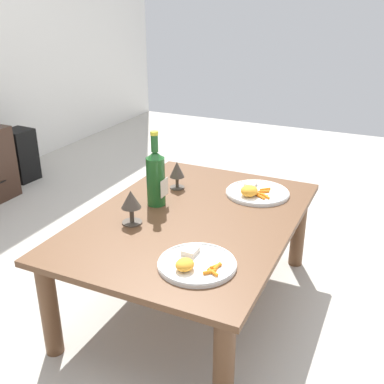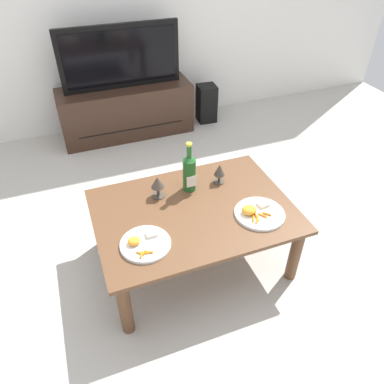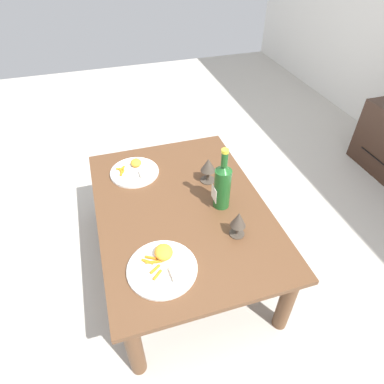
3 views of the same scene
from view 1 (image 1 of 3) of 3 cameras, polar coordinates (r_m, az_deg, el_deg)
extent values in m
plane|color=#B7B2A8|center=(2.16, 0.01, -13.39)|extent=(6.40, 6.40, 0.00)
cube|color=brown|center=(1.94, 0.01, -3.39)|extent=(1.17, 0.83, 0.03)
cylinder|color=brown|center=(1.56, 3.97, -20.94)|extent=(0.07, 0.07, 0.41)
cylinder|color=brown|center=(2.38, 13.10, -4.48)|extent=(0.07, 0.07, 0.41)
cylinder|color=brown|center=(1.86, -17.34, -13.68)|extent=(0.07, 0.07, 0.41)
cylinder|color=brown|center=(2.59, -2.21, -1.53)|extent=(0.07, 0.07, 0.41)
cube|color=black|center=(3.66, -20.56, 4.32)|extent=(0.20, 0.20, 0.39)
cylinder|color=#1E5923|center=(2.01, -4.53, 1.31)|extent=(0.08, 0.08, 0.22)
cone|color=#1E5923|center=(1.96, -4.64, 4.64)|extent=(0.08, 0.08, 0.04)
cylinder|color=#1E5923|center=(1.95, -4.68, 6.05)|extent=(0.03, 0.03, 0.07)
cylinder|color=yellow|center=(1.94, -4.73, 7.31)|extent=(0.03, 0.03, 0.02)
cube|color=silver|center=(2.00, -3.46, 0.55)|extent=(0.07, 0.00, 0.08)
cylinder|color=#473D33|center=(1.89, -7.45, -3.77)|extent=(0.08, 0.08, 0.01)
cylinder|color=#473D33|center=(1.88, -7.50, -2.81)|extent=(0.02, 0.02, 0.06)
cone|color=#473D33|center=(1.85, -7.61, -0.89)|extent=(0.08, 0.08, 0.07)
cylinder|color=#473D33|center=(2.21, -1.85, 0.57)|extent=(0.07, 0.07, 0.01)
cylinder|color=#473D33|center=(2.20, -1.86, 1.27)|extent=(0.02, 0.02, 0.05)
cone|color=#473D33|center=(2.18, -1.88, 2.84)|extent=(0.07, 0.07, 0.08)
cylinder|color=white|center=(1.59, 0.64, -9.00)|extent=(0.27, 0.27, 0.01)
torus|color=white|center=(1.59, 0.64, -8.76)|extent=(0.27, 0.27, 0.01)
ellipsoid|color=orange|center=(1.54, -0.91, -9.02)|extent=(0.07, 0.06, 0.04)
cube|color=beige|center=(1.64, -0.20, -7.34)|extent=(0.06, 0.05, 0.02)
cylinder|color=orange|center=(1.53, 2.20, -9.91)|extent=(0.04, 0.04, 0.01)
cylinder|color=orange|center=(1.53, 2.59, -9.95)|extent=(0.03, 0.05, 0.01)
cylinder|color=orange|center=(1.56, 3.12, -9.24)|extent=(0.05, 0.02, 0.01)
cylinder|color=orange|center=(1.56, 2.97, -9.19)|extent=(0.04, 0.03, 0.01)
cylinder|color=white|center=(2.16, 8.14, -0.13)|extent=(0.30, 0.30, 0.01)
torus|color=white|center=(2.16, 8.15, 0.06)|extent=(0.29, 0.29, 0.01)
ellipsoid|color=orange|center=(2.11, 7.13, 0.14)|extent=(0.09, 0.08, 0.05)
cube|color=beige|center=(2.22, 7.29, 0.95)|extent=(0.07, 0.06, 0.02)
cylinder|color=orange|center=(2.18, 9.08, 0.35)|extent=(0.04, 0.05, 0.01)
cylinder|color=orange|center=(2.15, 8.93, 0.05)|extent=(0.04, 0.05, 0.01)
cylinder|color=orange|center=(2.13, 8.34, -0.23)|extent=(0.02, 0.05, 0.01)
cylinder|color=orange|center=(2.12, 8.80, -0.35)|extent=(0.02, 0.05, 0.01)
cylinder|color=orange|center=(2.11, 9.14, -0.50)|extent=(0.04, 0.05, 0.01)
cylinder|color=orange|center=(2.10, 8.54, -0.56)|extent=(0.04, 0.05, 0.01)
camera|label=2|loc=(1.39, 75.75, 32.44)|focal=34.17mm
camera|label=3|loc=(2.78, 18.14, 28.21)|focal=30.80mm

